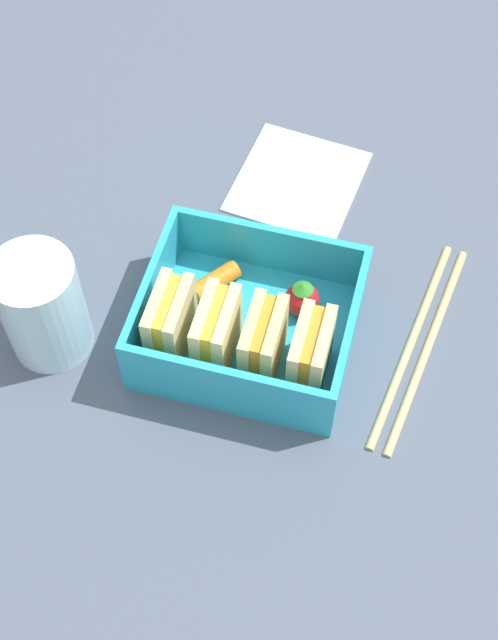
{
  "coord_description": "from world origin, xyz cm",
  "views": [
    {
      "loc": [
        -9.65,
        36.07,
        61.09
      ],
      "look_at": [
        0.0,
        0.0,
        2.7
      ],
      "focal_mm": 50.0,
      "sensor_mm": 36.0,
      "label": 1
    }
  ],
  "objects_px": {
    "sandwich_left": "(311,354)",
    "strawberry_far_left": "(302,299)",
    "chopstick_pair": "(420,343)",
    "drinking_glass": "(42,307)",
    "sandwich_center_left": "(263,343)",
    "sandwich_center": "(216,333)",
    "folded_napkin": "(293,180)",
    "sandwich_center_right": "(170,322)",
    "carrot_stick_far_left": "(215,281)"
  },
  "relations": [
    {
      "from": "folded_napkin",
      "to": "sandwich_center_right",
      "type": "bearing_deg",
      "value": 75.84
    },
    {
      "from": "sandwich_center_left",
      "to": "folded_napkin",
      "type": "distance_m",
      "value": 0.2
    },
    {
      "from": "strawberry_far_left",
      "to": "drinking_glass",
      "type": "xyz_separation_m",
      "value": [
        0.19,
        0.07,
        0.02
      ]
    },
    {
      "from": "sandwich_center",
      "to": "strawberry_far_left",
      "type": "distance_m",
      "value": 0.08
    },
    {
      "from": "sandwich_center_right",
      "to": "carrot_stick_far_left",
      "type": "xyz_separation_m",
      "value": [
        -0.02,
        -0.06,
        -0.02
      ]
    },
    {
      "from": "sandwich_left",
      "to": "chopstick_pair",
      "type": "height_order",
      "value": "sandwich_left"
    },
    {
      "from": "sandwich_center_left",
      "to": "sandwich_center_right",
      "type": "bearing_deg",
      "value": 0.0
    },
    {
      "from": "chopstick_pair",
      "to": "sandwich_center",
      "type": "bearing_deg",
      "value": 20.22
    },
    {
      "from": "sandwich_center_left",
      "to": "sandwich_center",
      "type": "height_order",
      "value": "same"
    },
    {
      "from": "strawberry_far_left",
      "to": "sandwich_center_right",
      "type": "bearing_deg",
      "value": 32.6
    },
    {
      "from": "sandwich_left",
      "to": "drinking_glass",
      "type": "xyz_separation_m",
      "value": [
        0.21,
        0.01,
        0.0
      ]
    },
    {
      "from": "sandwich_center_right",
      "to": "chopstick_pair",
      "type": "relative_size",
      "value": 0.3
    },
    {
      "from": "chopstick_pair",
      "to": "strawberry_far_left",
      "type": "bearing_deg",
      "value": -0.93
    },
    {
      "from": "sandwich_center_left",
      "to": "carrot_stick_far_left",
      "type": "distance_m",
      "value": 0.09
    },
    {
      "from": "sandwich_center",
      "to": "chopstick_pair",
      "type": "xyz_separation_m",
      "value": [
        -0.15,
        -0.06,
        -0.04
      ]
    },
    {
      "from": "sandwich_center_left",
      "to": "sandwich_center",
      "type": "distance_m",
      "value": 0.04
    },
    {
      "from": "sandwich_center_left",
      "to": "chopstick_pair",
      "type": "height_order",
      "value": "sandwich_center_left"
    },
    {
      "from": "sandwich_center_left",
      "to": "chopstick_pair",
      "type": "distance_m",
      "value": 0.13
    },
    {
      "from": "carrot_stick_far_left",
      "to": "drinking_glass",
      "type": "bearing_deg",
      "value": 33.46
    },
    {
      "from": "chopstick_pair",
      "to": "folded_napkin",
      "type": "height_order",
      "value": "chopstick_pair"
    },
    {
      "from": "chopstick_pair",
      "to": "folded_napkin",
      "type": "relative_size",
      "value": 1.81
    },
    {
      "from": "carrot_stick_far_left",
      "to": "folded_napkin",
      "type": "relative_size",
      "value": 0.37
    },
    {
      "from": "sandwich_center_left",
      "to": "folded_napkin",
      "type": "xyz_separation_m",
      "value": [
        0.02,
        -0.2,
        -0.04
      ]
    },
    {
      "from": "sandwich_left",
      "to": "drinking_glass",
      "type": "bearing_deg",
      "value": 4.09
    },
    {
      "from": "sandwich_left",
      "to": "carrot_stick_far_left",
      "type": "relative_size",
      "value": 1.48
    },
    {
      "from": "sandwich_center_left",
      "to": "folded_napkin",
      "type": "relative_size",
      "value": 0.55
    },
    {
      "from": "sandwich_center",
      "to": "drinking_glass",
      "type": "relative_size",
      "value": 0.65
    },
    {
      "from": "sandwich_center",
      "to": "sandwich_left",
      "type": "bearing_deg",
      "value": 180.0
    },
    {
      "from": "strawberry_far_left",
      "to": "chopstick_pair",
      "type": "bearing_deg",
      "value": 179.07
    },
    {
      "from": "sandwich_left",
      "to": "folded_napkin",
      "type": "height_order",
      "value": "sandwich_left"
    },
    {
      "from": "strawberry_far_left",
      "to": "sandwich_center_left",
      "type": "bearing_deg",
      "value": 73.3
    },
    {
      "from": "sandwich_left",
      "to": "strawberry_far_left",
      "type": "relative_size",
      "value": 1.83
    },
    {
      "from": "sandwich_left",
      "to": "chopstick_pair",
      "type": "distance_m",
      "value": 0.1
    },
    {
      "from": "strawberry_far_left",
      "to": "drinking_glass",
      "type": "relative_size",
      "value": 0.36
    },
    {
      "from": "sandwich_center_left",
      "to": "chopstick_pair",
      "type": "bearing_deg",
      "value": -154.16
    },
    {
      "from": "chopstick_pair",
      "to": "drinking_glass",
      "type": "bearing_deg",
      "value": 13.92
    },
    {
      "from": "strawberry_far_left",
      "to": "folded_napkin",
      "type": "distance_m",
      "value": 0.15
    },
    {
      "from": "sandwich_left",
      "to": "folded_napkin",
      "type": "bearing_deg",
      "value": -73.47
    },
    {
      "from": "chopstick_pair",
      "to": "sandwich_center_right",
      "type": "bearing_deg",
      "value": 16.55
    },
    {
      "from": "sandwich_center_left",
      "to": "drinking_glass",
      "type": "bearing_deg",
      "value": 4.97
    },
    {
      "from": "sandwich_left",
      "to": "sandwich_center_left",
      "type": "bearing_deg",
      "value": 0.0
    },
    {
      "from": "sandwich_center_left",
      "to": "strawberry_far_left",
      "type": "bearing_deg",
      "value": -106.7
    },
    {
      "from": "chopstick_pair",
      "to": "sandwich_left",
      "type": "bearing_deg",
      "value": 35.26
    },
    {
      "from": "chopstick_pair",
      "to": "sandwich_center_left",
      "type": "bearing_deg",
      "value": 25.84
    },
    {
      "from": "sandwich_center_right",
      "to": "carrot_stick_far_left",
      "type": "bearing_deg",
      "value": -105.79
    },
    {
      "from": "sandwich_left",
      "to": "carrot_stick_far_left",
      "type": "height_order",
      "value": "sandwich_left"
    },
    {
      "from": "drinking_glass",
      "to": "sandwich_center_left",
      "type": "bearing_deg",
      "value": -175.03
    },
    {
      "from": "drinking_glass",
      "to": "strawberry_far_left",
      "type": "bearing_deg",
      "value": -158.87
    },
    {
      "from": "sandwich_left",
      "to": "sandwich_center_right",
      "type": "height_order",
      "value": "same"
    },
    {
      "from": "drinking_glass",
      "to": "folded_napkin",
      "type": "height_order",
      "value": "drinking_glass"
    }
  ]
}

